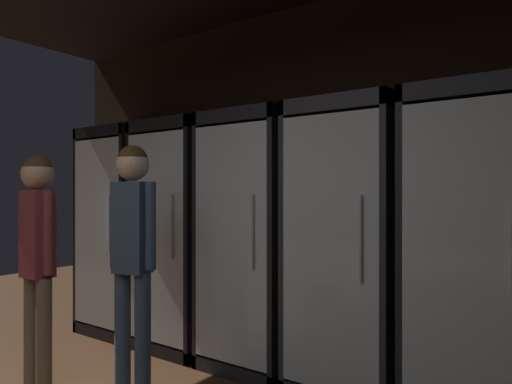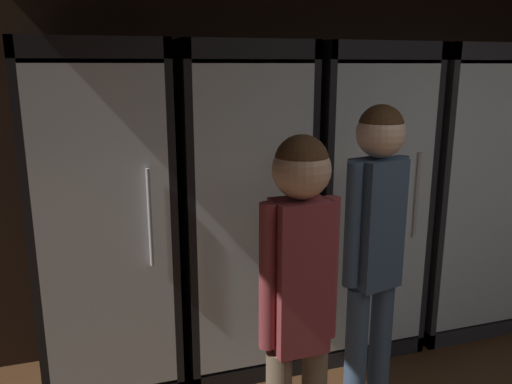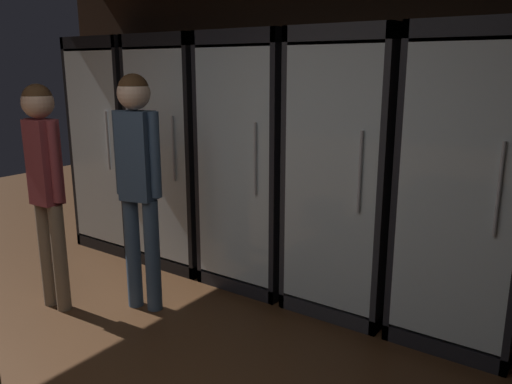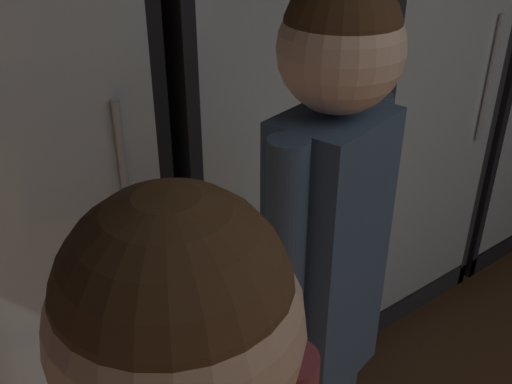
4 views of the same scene
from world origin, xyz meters
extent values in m
cube|color=black|center=(0.00, 3.03, 1.40)|extent=(6.00, 0.06, 2.80)
cube|color=black|center=(-2.07, 2.96, 0.96)|extent=(0.72, 0.04, 1.92)
cube|color=black|center=(-2.40, 2.67, 0.96)|extent=(0.04, 0.62, 1.92)
cube|color=black|center=(-1.73, 2.67, 0.96)|extent=(0.04, 0.62, 1.92)
cube|color=black|center=(-2.07, 2.67, 1.87)|extent=(0.72, 0.62, 0.10)
cube|color=black|center=(-2.07, 2.67, 0.05)|extent=(0.72, 0.62, 0.10)
cube|color=white|center=(-2.07, 2.93, 0.96)|extent=(0.64, 0.02, 1.68)
cube|color=silver|center=(-2.07, 2.37, 0.96)|extent=(0.64, 0.02, 1.68)
cylinder|color=#B2B2B7|center=(-1.85, 2.35, 1.06)|extent=(0.02, 0.02, 0.50)
cube|color=silver|center=(-2.07, 2.67, 0.12)|extent=(0.62, 0.54, 0.02)
cylinder|color=brown|center=(-2.22, 2.63, 0.24)|extent=(0.06, 0.06, 0.23)
cylinder|color=brown|center=(-2.22, 2.63, 0.40)|extent=(0.02, 0.02, 0.09)
cylinder|color=#2D2D33|center=(-2.22, 2.63, 0.22)|extent=(0.06, 0.06, 0.06)
cylinder|color=gray|center=(-1.91, 2.69, 0.22)|extent=(0.08, 0.08, 0.19)
cylinder|color=gray|center=(-1.91, 2.69, 0.35)|extent=(0.03, 0.03, 0.08)
cylinder|color=#B2332D|center=(-1.91, 2.69, 0.22)|extent=(0.08, 0.08, 0.07)
cube|color=silver|center=(-2.07, 2.67, 0.54)|extent=(0.62, 0.54, 0.02)
cylinder|color=#9EAD99|center=(-2.30, 2.64, 0.64)|extent=(0.08, 0.08, 0.20)
cylinder|color=#9EAD99|center=(-2.30, 2.64, 0.79)|extent=(0.03, 0.03, 0.10)
cylinder|color=tan|center=(-2.30, 2.64, 0.64)|extent=(0.08, 0.08, 0.06)
cylinder|color=brown|center=(-2.15, 2.63, 0.65)|extent=(0.07, 0.07, 0.20)
cylinder|color=brown|center=(-2.15, 2.63, 0.80)|extent=(0.02, 0.02, 0.10)
cylinder|color=#2D2D33|center=(-2.15, 2.63, 0.63)|extent=(0.07, 0.07, 0.08)
cylinder|color=gray|center=(-1.98, 2.65, 0.66)|extent=(0.07, 0.07, 0.22)
cylinder|color=gray|center=(-1.98, 2.65, 0.81)|extent=(0.03, 0.03, 0.08)
cylinder|color=#B2332D|center=(-1.98, 2.65, 0.65)|extent=(0.07, 0.07, 0.06)
cylinder|color=#336B38|center=(-1.83, 2.64, 0.64)|extent=(0.06, 0.06, 0.18)
cylinder|color=#336B38|center=(-1.83, 2.64, 0.76)|extent=(0.02, 0.02, 0.07)
cylinder|color=beige|center=(-1.83, 2.64, 0.62)|extent=(0.06, 0.06, 0.05)
cube|color=silver|center=(-2.07, 2.67, 0.96)|extent=(0.62, 0.54, 0.02)
cylinder|color=brown|center=(-2.29, 2.71, 1.06)|extent=(0.06, 0.06, 0.20)
cylinder|color=brown|center=(-2.29, 2.71, 1.20)|extent=(0.02, 0.02, 0.08)
cylinder|color=tan|center=(-2.29, 2.71, 1.05)|extent=(0.06, 0.06, 0.05)
cylinder|color=#9EAD99|center=(-2.14, 2.70, 1.06)|extent=(0.07, 0.07, 0.20)
cylinder|color=#9EAD99|center=(-2.14, 2.70, 1.21)|extent=(0.02, 0.02, 0.09)
cylinder|color=beige|center=(-2.14, 2.70, 1.04)|extent=(0.08, 0.08, 0.05)
cylinder|color=#336B38|center=(-2.00, 2.66, 1.07)|extent=(0.08, 0.08, 0.21)
cylinder|color=#336B38|center=(-2.00, 2.66, 1.22)|extent=(0.03, 0.03, 0.10)
cylinder|color=#B2332D|center=(-2.00, 2.66, 1.05)|extent=(0.08, 0.08, 0.08)
cylinder|color=#9EAD99|center=(-1.84, 2.70, 1.07)|extent=(0.06, 0.06, 0.21)
cylinder|color=#9EAD99|center=(-1.84, 2.70, 1.22)|extent=(0.02, 0.02, 0.09)
cylinder|color=#2D2D33|center=(-1.84, 2.70, 1.04)|extent=(0.06, 0.06, 0.07)
cube|color=silver|center=(-2.07, 2.67, 1.37)|extent=(0.62, 0.54, 0.02)
cylinder|color=#336B38|center=(-2.27, 2.64, 1.49)|extent=(0.08, 0.08, 0.21)
cylinder|color=#336B38|center=(-2.27, 2.64, 1.63)|extent=(0.02, 0.02, 0.07)
cylinder|color=#2D2D33|center=(-2.27, 2.64, 1.47)|extent=(0.08, 0.08, 0.05)
cylinder|color=#9EAD99|center=(-2.07, 2.70, 1.47)|extent=(0.08, 0.08, 0.18)
cylinder|color=#9EAD99|center=(-2.07, 2.70, 1.60)|extent=(0.03, 0.03, 0.08)
cylinder|color=white|center=(-2.07, 2.70, 1.46)|extent=(0.08, 0.08, 0.06)
cylinder|color=#336B38|center=(-1.86, 2.70, 1.49)|extent=(0.06, 0.06, 0.23)
cylinder|color=#336B38|center=(-1.86, 2.70, 1.66)|extent=(0.02, 0.02, 0.10)
cylinder|color=#B2332D|center=(-1.86, 2.70, 1.48)|extent=(0.07, 0.07, 0.06)
cube|color=black|center=(-1.30, 2.96, 0.96)|extent=(0.72, 0.04, 1.92)
cube|color=black|center=(-1.63, 2.67, 0.96)|extent=(0.04, 0.62, 1.92)
cube|color=black|center=(-0.96, 2.67, 0.96)|extent=(0.04, 0.62, 1.92)
cube|color=black|center=(-1.30, 2.67, 1.87)|extent=(0.72, 0.62, 0.10)
cube|color=black|center=(-1.30, 2.67, 0.05)|extent=(0.72, 0.62, 0.10)
cube|color=white|center=(-1.30, 2.93, 0.96)|extent=(0.64, 0.02, 1.68)
cube|color=silver|center=(-1.30, 2.37, 0.96)|extent=(0.64, 0.02, 1.68)
cylinder|color=#B2B2B7|center=(-1.08, 2.35, 1.06)|extent=(0.02, 0.02, 0.50)
cube|color=silver|center=(-1.30, 2.67, 0.12)|extent=(0.62, 0.54, 0.02)
cylinder|color=#194723|center=(-1.45, 2.66, 0.25)|extent=(0.06, 0.06, 0.24)
cylinder|color=#194723|center=(-1.45, 2.66, 0.41)|extent=(0.02, 0.02, 0.10)
cylinder|color=beige|center=(-1.45, 2.66, 0.25)|extent=(0.07, 0.07, 0.08)
cylinder|color=brown|center=(-1.14, 2.68, 0.22)|extent=(0.06, 0.06, 0.19)
cylinder|color=brown|center=(-1.14, 2.68, 0.36)|extent=(0.02, 0.02, 0.08)
cylinder|color=#2D2D33|center=(-1.14, 2.68, 0.21)|extent=(0.06, 0.06, 0.07)
cube|color=silver|center=(-1.30, 2.67, 0.54)|extent=(0.62, 0.54, 0.02)
cylinder|color=gray|center=(-1.44, 2.62, 0.65)|extent=(0.06, 0.06, 0.20)
cylinder|color=gray|center=(-1.44, 2.62, 0.78)|extent=(0.02, 0.02, 0.08)
cylinder|color=white|center=(-1.44, 2.62, 0.64)|extent=(0.06, 0.06, 0.07)
cylinder|color=#9EAD99|center=(-1.15, 2.65, 0.65)|extent=(0.06, 0.06, 0.21)
cylinder|color=#9EAD99|center=(-1.15, 2.65, 0.79)|extent=(0.02, 0.02, 0.07)
cylinder|color=#B2332D|center=(-1.15, 2.65, 0.64)|extent=(0.06, 0.06, 0.06)
cube|color=silver|center=(-1.30, 2.67, 0.96)|extent=(0.62, 0.54, 0.02)
cylinder|color=gray|center=(-1.46, 2.69, 1.08)|extent=(0.07, 0.07, 0.23)
cylinder|color=gray|center=(-1.46, 2.69, 1.23)|extent=(0.02, 0.02, 0.07)
cylinder|color=#2D2D33|center=(-1.46, 2.69, 1.07)|extent=(0.07, 0.07, 0.08)
cylinder|color=brown|center=(-1.13, 2.62, 1.08)|extent=(0.07, 0.07, 0.23)
cylinder|color=brown|center=(-1.13, 2.62, 1.24)|extent=(0.02, 0.02, 0.09)
cylinder|color=beige|center=(-1.13, 2.62, 1.05)|extent=(0.07, 0.07, 0.08)
cube|color=silver|center=(-1.30, 2.67, 1.37)|extent=(0.62, 0.54, 0.02)
cylinder|color=brown|center=(-1.51, 2.72, 1.48)|extent=(0.07, 0.07, 0.20)
cylinder|color=brown|center=(-1.51, 2.72, 1.61)|extent=(0.03, 0.03, 0.06)
cylinder|color=#2D2D33|center=(-1.51, 2.72, 1.46)|extent=(0.07, 0.07, 0.07)
cylinder|color=#336B38|center=(-1.30, 2.70, 1.48)|extent=(0.08, 0.08, 0.20)
cylinder|color=#336B38|center=(-1.30, 2.70, 1.62)|extent=(0.03, 0.03, 0.07)
cylinder|color=white|center=(-1.30, 2.70, 1.45)|extent=(0.08, 0.08, 0.06)
cylinder|color=brown|center=(-1.09, 2.67, 1.48)|extent=(0.06, 0.06, 0.19)
cylinder|color=brown|center=(-1.09, 2.67, 1.60)|extent=(0.02, 0.02, 0.06)
cylinder|color=tan|center=(-1.09, 2.67, 1.47)|extent=(0.07, 0.07, 0.07)
cube|color=black|center=(-0.53, 2.96, 0.96)|extent=(0.72, 0.04, 1.92)
cube|color=black|center=(-0.87, 2.67, 0.96)|extent=(0.04, 0.62, 1.92)
cube|color=black|center=(-0.19, 2.67, 0.96)|extent=(0.04, 0.62, 1.92)
cube|color=black|center=(-0.53, 2.67, 1.87)|extent=(0.72, 0.62, 0.10)
cube|color=black|center=(-0.53, 2.67, 0.05)|extent=(0.72, 0.62, 0.10)
cube|color=white|center=(-0.53, 2.93, 0.96)|extent=(0.64, 0.02, 1.68)
cube|color=silver|center=(-0.53, 2.37, 0.96)|extent=(0.64, 0.02, 1.68)
cylinder|color=#B2B2B7|center=(-0.31, 2.35, 1.06)|extent=(0.02, 0.02, 0.50)
cube|color=silver|center=(-0.53, 2.67, 0.12)|extent=(0.62, 0.54, 0.02)
cylinder|color=brown|center=(-0.72, 2.70, 0.23)|extent=(0.06, 0.06, 0.20)
cylinder|color=brown|center=(-0.72, 2.70, 0.37)|extent=(0.03, 0.03, 0.09)
cylinder|color=beige|center=(-0.72, 2.70, 0.22)|extent=(0.07, 0.07, 0.06)
cylinder|color=gray|center=(-0.52, 2.67, 0.24)|extent=(0.07, 0.07, 0.22)
cylinder|color=gray|center=(-0.52, 2.67, 0.39)|extent=(0.03, 0.03, 0.09)
cylinder|color=#2D2D33|center=(-0.52, 2.67, 0.23)|extent=(0.07, 0.07, 0.06)
cylinder|color=gray|center=(-0.32, 2.66, 0.23)|extent=(0.08, 0.08, 0.21)
cylinder|color=gray|center=(-0.32, 2.66, 0.38)|extent=(0.03, 0.03, 0.07)
cylinder|color=#2D2D33|center=(-0.32, 2.66, 0.22)|extent=(0.08, 0.08, 0.08)
cube|color=silver|center=(-0.53, 2.67, 0.68)|extent=(0.62, 0.54, 0.02)
cylinder|color=#9EAD99|center=(-0.73, 2.70, 0.80)|extent=(0.07, 0.07, 0.22)
cylinder|color=#9EAD99|center=(-0.73, 2.70, 0.94)|extent=(0.02, 0.02, 0.07)
cylinder|color=white|center=(-0.73, 2.70, 0.80)|extent=(0.07, 0.07, 0.08)
cylinder|color=#336B38|center=(-0.53, 2.71, 0.79)|extent=(0.06, 0.06, 0.22)
cylinder|color=#336B38|center=(-0.53, 2.71, 0.94)|extent=(0.02, 0.02, 0.09)
cylinder|color=#2D2D33|center=(-0.53, 2.71, 0.78)|extent=(0.07, 0.07, 0.07)
cylinder|color=black|center=(-0.32, 2.71, 0.80)|extent=(0.07, 0.07, 0.23)
cylinder|color=black|center=(-0.32, 2.71, 0.95)|extent=(0.02, 0.02, 0.08)
cylinder|color=#B2332D|center=(-0.32, 2.71, 0.78)|extent=(0.07, 0.07, 0.08)
cube|color=silver|center=(-0.53, 2.67, 1.23)|extent=(0.62, 0.54, 0.02)
cylinder|color=#194723|center=(-0.68, 2.65, 1.34)|extent=(0.07, 0.07, 0.19)
cylinder|color=#194723|center=(-0.68, 2.65, 1.47)|extent=(0.02, 0.02, 0.07)
cylinder|color=tan|center=(-0.68, 2.65, 1.31)|extent=(0.07, 0.07, 0.05)
cylinder|color=black|center=(-0.36, 2.72, 1.34)|extent=(0.06, 0.06, 0.20)
cylinder|color=black|center=(-0.36, 2.72, 1.48)|extent=(0.02, 0.02, 0.08)
cylinder|color=white|center=(-0.36, 2.72, 1.34)|extent=(0.07, 0.07, 0.06)
cube|color=#2B2B30|center=(0.24, 2.96, 0.96)|extent=(0.72, 0.04, 1.92)
cube|color=#2B2B30|center=(-0.10, 2.67, 0.96)|extent=(0.04, 0.62, 1.92)
cube|color=#2B2B30|center=(0.58, 2.67, 0.96)|extent=(0.04, 0.62, 1.92)
cube|color=#2B2B30|center=(0.24, 2.67, 1.87)|extent=(0.72, 0.62, 0.10)
cube|color=#2B2B30|center=(0.24, 2.67, 0.05)|extent=(0.72, 0.62, 0.10)
cube|color=white|center=(0.24, 2.93, 0.96)|extent=(0.64, 0.02, 1.68)
cube|color=silver|center=(0.24, 2.37, 0.96)|extent=(0.64, 0.02, 1.68)
cube|color=silver|center=(0.24, 2.67, 0.12)|extent=(0.62, 0.54, 0.02)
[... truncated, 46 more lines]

